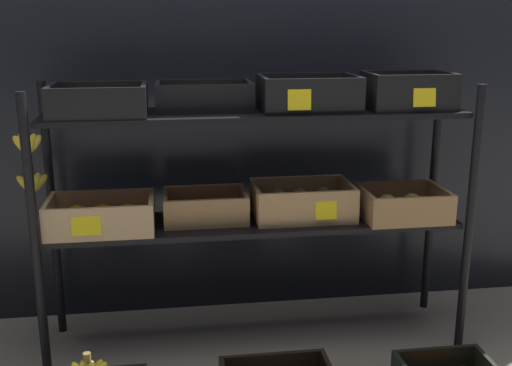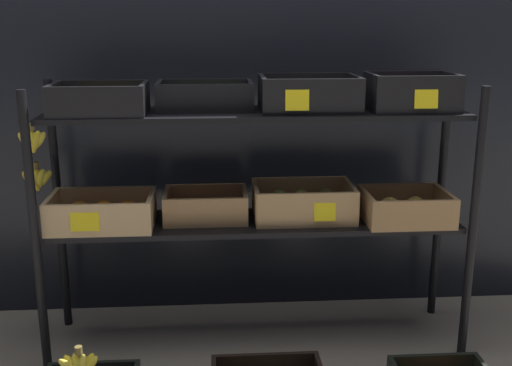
{
  "view_description": "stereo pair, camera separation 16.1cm",
  "coord_description": "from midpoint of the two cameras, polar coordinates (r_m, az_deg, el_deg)",
  "views": [
    {
      "loc": [
        -0.31,
        -2.21,
        1.24
      ],
      "look_at": [
        0.0,
        0.0,
        0.64
      ],
      "focal_mm": 43.62,
      "sensor_mm": 36.0,
      "label": 1
    },
    {
      "loc": [
        -0.15,
        -2.23,
        1.24
      ],
      "look_at": [
        0.0,
        0.0,
        0.64
      ],
      "focal_mm": 43.62,
      "sensor_mm": 36.0,
      "label": 2
    }
  ],
  "objects": [
    {
      "name": "storefront_wall",
      "position": [
        2.62,
        1.22,
        8.77
      ],
      "size": [
        3.95,
        0.12,
        1.91
      ],
      "primitive_type": "cube",
      "color": "black",
      "rests_on": "ground_plane"
    },
    {
      "name": "display_rack",
      "position": [
        2.29,
        1.65,
        1.64
      ],
      "size": [
        1.66,
        0.37,
        1.04
      ],
      "color": "black",
      "rests_on": "ground_plane"
    },
    {
      "name": "ground_plane",
      "position": [
        2.56,
        1.86,
        -14.01
      ],
      "size": [
        10.0,
        10.0,
        0.0
      ],
      "primitive_type": "plane",
      "color": "gray"
    }
  ]
}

